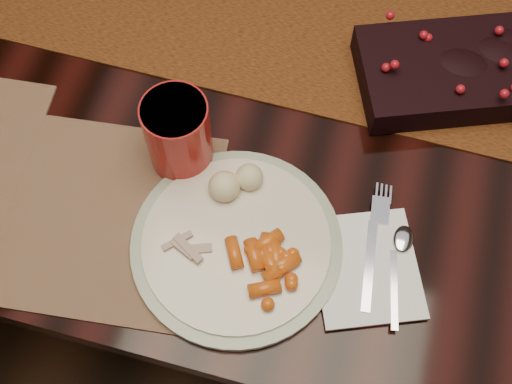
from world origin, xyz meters
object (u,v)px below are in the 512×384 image
(red_cup, at_px, (178,134))
(turkey_shreds, at_px, (188,246))
(dining_table, at_px, (296,176))
(placemat_main, at_px, (69,211))
(dinner_plate, at_px, (236,244))
(centerpiece, at_px, (470,67))
(mashed_potatoes, at_px, (234,183))
(napkin, at_px, (366,267))
(baby_carrots, at_px, (251,262))

(red_cup, bearing_deg, turkey_shreds, -68.93)
(dining_table, bearing_deg, placemat_main, -129.22)
(turkey_shreds, bearing_deg, dinner_plate, 22.42)
(placemat_main, distance_m, red_cup, 0.19)
(centerpiece, xyz_separation_m, placemat_main, (-0.51, -0.37, -0.03))
(mashed_potatoes, bearing_deg, centerpiece, 44.48)
(placemat_main, xyz_separation_m, turkey_shreds, (0.18, -0.02, 0.02))
(turkey_shreds, relative_size, red_cup, 0.52)
(dining_table, xyz_separation_m, turkey_shreds, (-0.09, -0.35, 0.40))
(dining_table, bearing_deg, mashed_potatoes, -101.77)
(mashed_potatoes, bearing_deg, turkey_shreds, -110.27)
(centerpiece, distance_m, placemat_main, 0.63)
(dinner_plate, bearing_deg, turkey_shreds, -157.58)
(napkin, bearing_deg, placemat_main, 161.84)
(placemat_main, bearing_deg, dinner_plate, -3.78)
(dining_table, xyz_separation_m, dinner_plate, (-0.03, -0.33, 0.39))
(baby_carrots, height_order, napkin, baby_carrots)
(dining_table, bearing_deg, red_cup, -124.23)
(dinner_plate, relative_size, red_cup, 2.30)
(centerpiece, bearing_deg, red_cup, -147.25)
(mashed_potatoes, bearing_deg, napkin, -16.40)
(centerpiece, xyz_separation_m, red_cup, (-0.38, -0.25, 0.03))
(red_cup, bearing_deg, dinner_plate, -45.16)
(dining_table, distance_m, placemat_main, 0.57)
(dining_table, xyz_separation_m, mashed_potatoes, (-0.05, -0.25, 0.42))
(dining_table, height_order, placemat_main, placemat_main)
(dinner_plate, bearing_deg, mashed_potatoes, 107.75)
(turkey_shreds, xyz_separation_m, napkin, (0.24, 0.04, -0.02))
(dining_table, relative_size, napkin, 11.31)
(red_cup, bearing_deg, centerpiece, 32.75)
(mashed_potatoes, relative_size, red_cup, 0.69)
(centerpiece, relative_size, turkey_shreds, 5.01)
(placemat_main, height_order, dinner_plate, dinner_plate)
(placemat_main, bearing_deg, mashed_potatoes, 14.80)
(centerpiece, xyz_separation_m, mashed_potatoes, (-0.29, -0.29, 0.01))
(baby_carrots, xyz_separation_m, red_cup, (-0.14, 0.14, 0.04))
(dinner_plate, xyz_separation_m, turkey_shreds, (-0.06, -0.02, 0.01))
(napkin, bearing_deg, dinner_plate, 163.32)
(dining_table, distance_m, baby_carrots, 0.53)
(dining_table, relative_size, turkey_shreds, 27.21)
(placemat_main, height_order, red_cup, red_cup)
(baby_carrots, xyz_separation_m, mashed_potatoes, (-0.05, 0.10, 0.01))
(centerpiece, distance_m, mashed_potatoes, 0.41)
(baby_carrots, relative_size, turkey_shreds, 1.56)
(dinner_plate, distance_m, turkey_shreds, 0.07)
(turkey_shreds, bearing_deg, placemat_main, 175.16)
(baby_carrots, distance_m, turkey_shreds, 0.09)
(turkey_shreds, bearing_deg, baby_carrots, -0.16)
(centerpiece, bearing_deg, mashed_potatoes, -135.52)
(dinner_plate, relative_size, turkey_shreds, 4.38)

